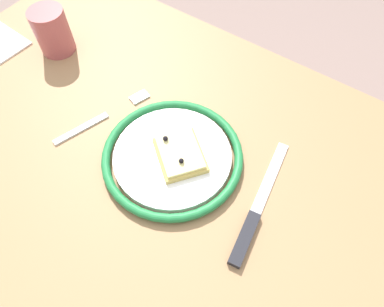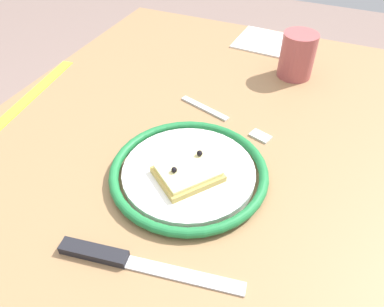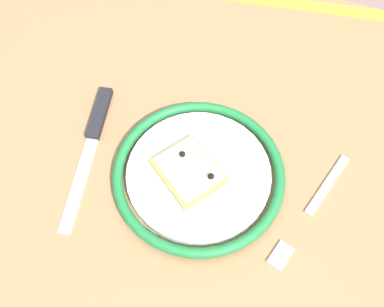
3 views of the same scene
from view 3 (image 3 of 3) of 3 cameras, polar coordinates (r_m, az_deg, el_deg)
ground_plane at (r=1.43m, az=0.87°, el=-14.98°), size 6.00×6.00×0.00m
dining_table at (r=0.80m, az=1.51°, el=-3.40°), size 1.17×0.76×0.76m
plate at (r=0.70m, az=0.42°, el=-2.37°), size 0.25×0.25×0.02m
pizza_slice_near at (r=0.68m, az=-0.42°, el=-1.99°), size 0.12×0.11×0.02m
knife at (r=0.75m, az=-11.35°, el=2.53°), size 0.06×0.24×0.01m
fork at (r=0.70m, az=13.69°, el=-6.46°), size 0.08×0.20×0.00m
measuring_tape at (r=0.93m, az=12.61°, el=16.60°), size 0.32×0.07×0.00m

